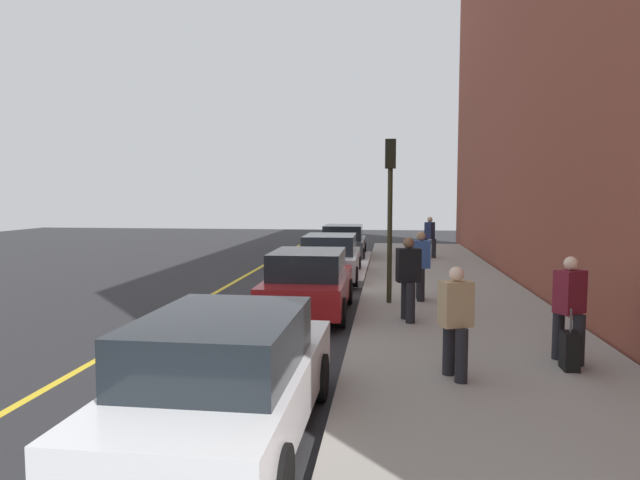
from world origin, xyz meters
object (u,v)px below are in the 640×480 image
Objects in this scene: parked_car_charcoal at (343,242)px; parked_car_red at (309,282)px; pedestrian_navy_coat at (430,236)px; rolling_suitcase at (570,351)px; parked_car_white at (227,378)px; parked_car_silver at (330,257)px; pedestrian_tan_coat at (456,319)px; pedestrian_blue_coat at (421,264)px; traffic_light_pole at (390,192)px; pedestrian_burgundy_coat at (569,306)px; pedestrian_black_coat at (408,277)px.

parked_car_red is at bearing -179.69° from parked_car_charcoal.
pedestrian_navy_coat is at bearing -18.19° from parked_car_red.
parked_car_white is at bearing 121.21° from rolling_suitcase.
pedestrian_tan_coat reaches higher than parked_car_silver.
parked_car_charcoal is at bearing 0.37° from parked_car_silver.
parked_car_white and parked_car_silver have the same top height.
pedestrian_blue_coat is at bearing 174.42° from pedestrian_navy_coat.
traffic_light_pole reaches higher than pedestrian_blue_coat.
rolling_suitcase is at bearing -153.66° from parked_car_silver.
parked_car_red is 5.96m from pedestrian_burgundy_coat.
pedestrian_burgundy_coat is at bearing -148.50° from traffic_light_pole.
parked_car_charcoal is at bearing 10.76° from traffic_light_pole.
pedestrian_burgundy_coat is (-14.65, -1.08, -0.03)m from pedestrian_navy_coat.
traffic_light_pole is at bearing 11.08° from pedestrian_black_coat.
pedestrian_tan_coat is (-4.70, -2.80, 0.26)m from parked_car_red.
traffic_light_pole reaches higher than pedestrian_burgundy_coat.
pedestrian_tan_coat is at bearing -169.72° from parked_car_charcoal.
traffic_light_pole reaches higher than pedestrian_tan_coat.
pedestrian_blue_coat is 2.01m from traffic_light_pole.
parked_car_silver is at bearing 26.34° from rolling_suitcase.
traffic_light_pole is at bearing 28.46° from rolling_suitcase.
pedestrian_blue_coat is 1.84× the size of rolling_suitcase.
pedestrian_blue_coat is (-9.64, 0.94, -0.00)m from pedestrian_navy_coat.
pedestrian_tan_coat reaches higher than parked_car_white.
pedestrian_blue_coat reaches higher than parked_car_charcoal.
parked_car_silver is 5.89m from parked_car_charcoal.
pedestrian_burgundy_coat reaches higher than rolling_suitcase.
parked_car_charcoal is 1.04× the size of traffic_light_pole.
pedestrian_blue_coat is 5.40m from pedestrian_burgundy_coat.
pedestrian_burgundy_coat is at bearing -13.86° from rolling_suitcase.
parked_car_charcoal is 2.34× the size of pedestrian_black_coat.
pedestrian_tan_coat is 0.41× the size of traffic_light_pole.
pedestrian_navy_coat reaches higher than pedestrian_blue_coat.
parked_car_silver is 5.16m from traffic_light_pole.
parked_car_charcoal is (17.92, 0.11, -0.00)m from parked_car_white.
parked_car_charcoal is 2.38× the size of pedestrian_navy_coat.
pedestrian_tan_coat is at bearing 118.55° from pedestrian_burgundy_coat.
parked_car_silver is 2.51× the size of pedestrian_black_coat.
pedestrian_black_coat is at bearing -168.92° from traffic_light_pole.
rolling_suitcase is (-15.18, -4.64, -0.31)m from parked_car_charcoal.
pedestrian_blue_coat is at bearing -17.71° from parked_car_white.
pedestrian_burgundy_coat reaches higher than parked_car_silver.
pedestrian_burgundy_coat is (-14.77, -4.74, 0.29)m from parked_car_charcoal.
traffic_light_pole is at bearing -13.29° from parked_car_white.
pedestrian_black_coat is at bearing -21.02° from parked_car_white.
parked_car_red is 2.41× the size of pedestrian_navy_coat.
pedestrian_black_coat is 3.66m from pedestrian_tan_coat.
pedestrian_navy_coat is at bearing -11.28° from parked_car_white.
parked_car_silver is 4.72m from pedestrian_blue_coat.
pedestrian_blue_coat is (8.16, -2.61, 0.32)m from parked_car_white.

